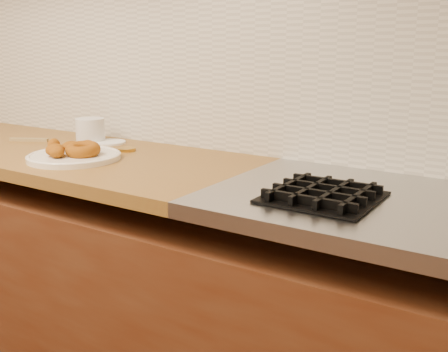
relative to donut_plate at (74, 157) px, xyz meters
The scene contains 10 objects.
wall_back 0.61m from the donut_plate, 81.37° to the left, with size 4.00×0.02×2.70m, color tan.
base_cabinet 0.53m from the donut_plate, 58.06° to the left, with size 3.60×0.60×0.77m, color #512E1A.
backsplash 0.50m from the donut_plate, 81.12° to the left, with size 3.60×0.02×0.60m, color beige.
donut_plate is the anchor object (origin of this frame).
ring_donut 0.05m from the donut_plate, ahead, with size 0.11×0.11×0.04m, color #884A0B.
fried_dough_chunks 0.05m from the donut_plate, 168.78° to the right, with size 0.14×0.20×0.05m.
plastic_tub 0.32m from the donut_plate, 127.21° to the left, with size 0.11×0.11×0.09m, color silver.
tub_lid 0.30m from the donut_plate, 113.33° to the left, with size 0.13×0.13×0.01m, color white.
brass_jar_lid 0.21m from the donut_plate, 77.62° to the left, with size 0.06×0.06×0.01m, color #B68628.
wooden_utensil 0.43m from the donut_plate, 161.76° to the left, with size 0.16×0.02×0.01m, color olive.
Camera 1 is at (1.27, 0.45, 1.27)m, focal length 42.00 mm.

